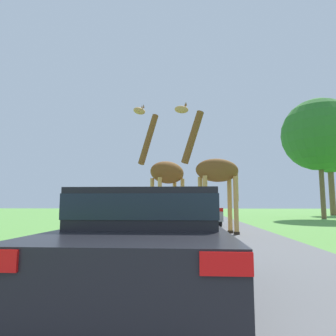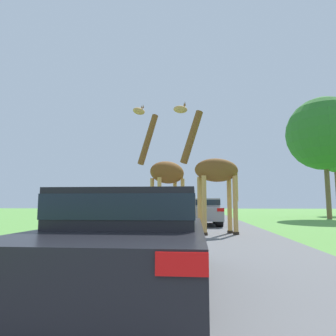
{
  "view_description": "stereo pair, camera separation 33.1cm",
  "coord_description": "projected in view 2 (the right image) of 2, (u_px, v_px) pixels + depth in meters",
  "views": [
    {
      "loc": [
        0.18,
        0.13,
        1.15
      ],
      "look_at": [
        -0.72,
        13.21,
        2.74
      ],
      "focal_mm": 32.0,
      "sensor_mm": 36.0,
      "label": 1
    },
    {
      "loc": [
        0.51,
        0.15,
        1.15
      ],
      "look_at": [
        -0.72,
        13.21,
        2.74
      ],
      "focal_mm": 32.0,
      "sensor_mm": 36.0,
      "label": 2
    }
  ],
  "objects": [
    {
      "name": "car_lead_maroon",
      "position": [
        133.0,
        236.0,
        4.09
      ],
      "size": [
        1.88,
        4.34,
        1.34
      ],
      "color": "black",
      "rests_on": "ground"
    },
    {
      "name": "giraffe_near_road",
      "position": [
        165.0,
        174.0,
        13.1
      ],
      "size": [
        2.3,
        2.09,
        5.36
      ],
      "rotation": [
        0.0,
        0.0,
        2.29
      ],
      "color": "tan",
      "rests_on": "ground"
    },
    {
      "name": "tree_right_cluster",
      "position": [
        324.0,
        134.0,
        24.23
      ],
      "size": [
        5.93,
        5.93,
        9.8
      ],
      "color": "brown",
      "rests_on": "ground"
    },
    {
      "name": "road",
      "position": [
        191.0,
        216.0,
        29.41
      ],
      "size": [
        7.14,
        120.0,
        0.0
      ],
      "color": "#5B5B5E",
      "rests_on": "ground"
    },
    {
      "name": "tree_centre_back",
      "position": [
        336.0,
        155.0,
        31.47
      ],
      "size": [
        3.86,
        3.86,
        8.33
      ],
      "color": "brown",
      "rests_on": "ground"
    },
    {
      "name": "giraffe_companion",
      "position": [
        213.0,
        172.0,
        11.73
      ],
      "size": [
        2.65,
        1.19,
        5.16
      ],
      "rotation": [
        0.0,
        0.0,
        1.86
      ],
      "color": "tan",
      "rests_on": "ground"
    },
    {
      "name": "car_queue_right",
      "position": [
        208.0,
        209.0,
        27.49
      ],
      "size": [
        1.76,
        4.1,
        1.4
      ],
      "color": "silver",
      "rests_on": "ground"
    },
    {
      "name": "car_queue_left",
      "position": [
        203.0,
        211.0,
        16.74
      ],
      "size": [
        1.92,
        4.34,
        1.46
      ],
      "color": "gray",
      "rests_on": "ground"
    }
  ]
}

